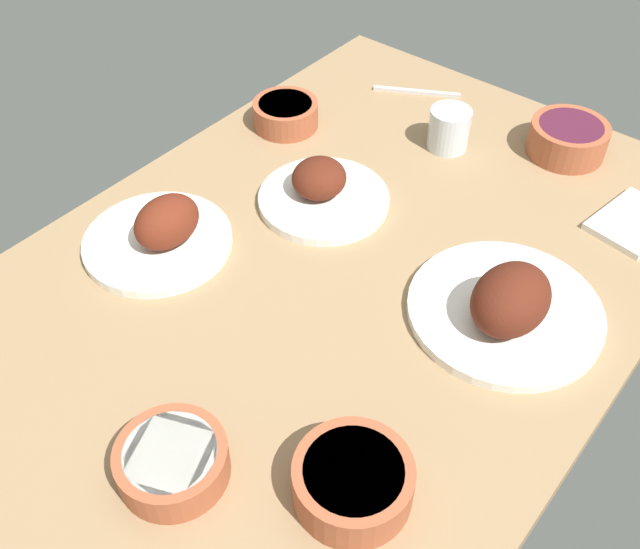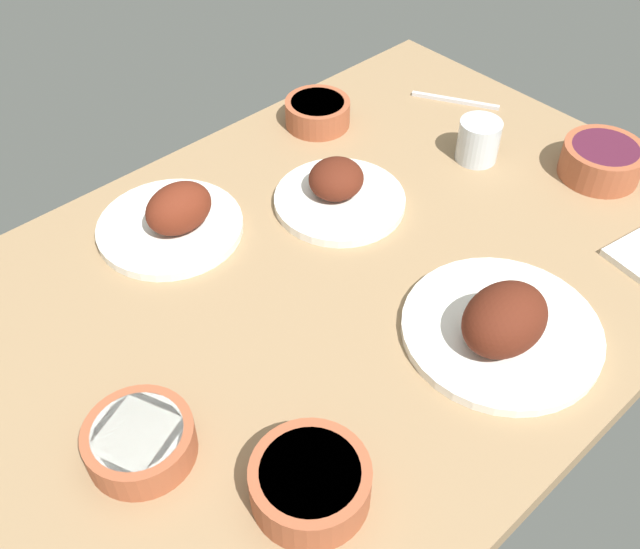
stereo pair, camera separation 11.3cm
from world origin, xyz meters
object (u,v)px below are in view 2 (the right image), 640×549
at_px(bowl_soup, 310,482).
at_px(plate_far_side, 174,219).
at_px(fork_loose, 455,101).
at_px(plate_center_main, 503,325).
at_px(bowl_sauce, 317,112).
at_px(water_tumbler, 478,140).
at_px(bowl_cream, 140,440).
at_px(bowl_onions, 602,160).
at_px(plate_near_viewer, 338,192).

bearing_deg(bowl_soup, plate_far_side, -107.08).
bearing_deg(fork_loose, plate_center_main, 106.36).
relative_size(plate_center_main, bowl_sauce, 2.28).
height_order(water_tumbler, fork_loose, water_tumbler).
distance_m(bowl_cream, bowl_soup, 0.22).
xyz_separation_m(water_tumbler, fork_loose, (-0.12, -0.15, -0.04)).
bearing_deg(fork_loose, plate_far_side, 55.90).
bearing_deg(bowl_onions, plate_near_viewer, -33.21).
relative_size(plate_center_main, plate_far_side, 1.19).
bearing_deg(bowl_sauce, plate_near_viewer, 55.84).
bearing_deg(bowl_cream, bowl_sauce, -149.08).
bearing_deg(plate_near_viewer, water_tumbler, 163.96).
bearing_deg(plate_center_main, bowl_soup, -0.67).
distance_m(bowl_sauce, bowl_cream, 0.78).
height_order(plate_far_side, water_tumbler, plate_far_side).
bearing_deg(bowl_onions, fork_loose, -89.86).
relative_size(bowl_sauce, bowl_soup, 0.87).
height_order(bowl_onions, fork_loose, bowl_onions).
bearing_deg(plate_center_main, bowl_sauce, -107.32).
relative_size(bowl_cream, fork_loose, 0.77).
height_order(plate_near_viewer, fork_loose, plate_near_viewer).
distance_m(plate_far_side, fork_loose, 0.67).
bearing_deg(plate_far_side, plate_near_viewer, 153.27).
relative_size(plate_far_side, bowl_soup, 1.67).
xyz_separation_m(plate_far_side, bowl_sauce, (-0.40, -0.08, -0.00)).
distance_m(bowl_cream, bowl_onions, 0.94).
height_order(bowl_cream, fork_loose, bowl_cream).
height_order(plate_far_side, bowl_onions, plate_far_side).
height_order(plate_far_side, plate_near_viewer, plate_far_side).
xyz_separation_m(plate_near_viewer, bowl_cream, (0.53, 0.20, 0.00)).
bearing_deg(bowl_soup, fork_loose, -150.89).
height_order(plate_near_viewer, bowl_sauce, plate_near_viewer).
relative_size(plate_far_side, fork_loose, 1.34).
bearing_deg(bowl_onions, water_tumbler, -56.10).
distance_m(plate_center_main, bowl_soup, 0.37).
xyz_separation_m(plate_far_side, fork_loose, (-0.66, 0.06, -0.03)).
bearing_deg(bowl_soup, bowl_cream, -58.25).
xyz_separation_m(plate_center_main, water_tumbler, (-0.33, -0.31, 0.01)).
bearing_deg(bowl_sauce, bowl_onions, 119.41).
xyz_separation_m(plate_near_viewer, water_tumbler, (-0.28, 0.08, 0.02)).
distance_m(plate_far_side, bowl_soup, 0.54).
distance_m(plate_near_viewer, bowl_soup, 0.57).
xyz_separation_m(plate_center_main, bowl_soup, (0.37, -0.00, -0.00)).
xyz_separation_m(bowl_sauce, bowl_onions, (-0.27, 0.47, 0.01)).
bearing_deg(bowl_onions, bowl_cream, -4.37).
bearing_deg(bowl_cream, fork_loose, -164.11).
bearing_deg(bowl_cream, plate_near_viewer, -159.82).
bearing_deg(water_tumbler, bowl_onions, 123.90).
height_order(plate_center_main, bowl_cream, plate_center_main).
xyz_separation_m(bowl_sauce, fork_loose, (-0.27, 0.14, -0.02)).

